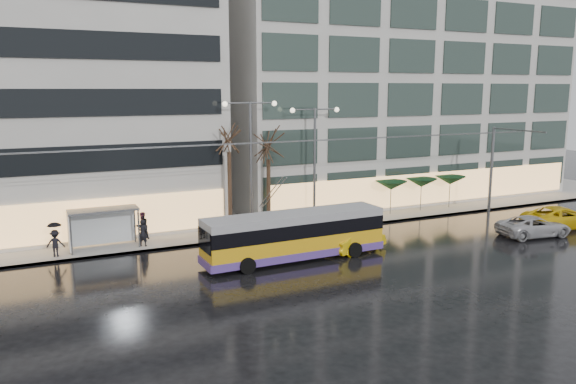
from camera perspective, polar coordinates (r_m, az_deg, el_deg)
ground at (r=29.67m, az=0.44°, el=-9.25°), size 140.00×140.00×0.00m
sidewalk at (r=42.80m, az=-5.30°, el=-3.01°), size 80.00×10.00×0.15m
kerb at (r=38.32m, az=-2.75°, el=-4.58°), size 80.00×0.10×0.15m
building_right at (r=54.10m, az=10.16°, el=13.09°), size 32.00×14.00×25.00m
trolleybus at (r=33.18m, az=0.66°, el=-4.58°), size 11.15×4.40×5.15m
catenary at (r=36.07m, az=-3.59°, el=1.26°), size 42.24×5.12×7.00m
bus_shelter at (r=36.93m, az=-18.85°, el=-2.70°), size 4.20×1.60×2.51m
street_lamp_near at (r=38.84m, az=-3.82°, el=4.50°), size 3.96×0.36×9.03m
street_lamp_far at (r=40.96m, az=2.73°, el=4.43°), size 3.96×0.36×8.53m
tree_a at (r=38.41m, az=-6.04°, el=6.04°), size 3.20×3.20×8.40m
tree_b at (r=39.74m, az=-2.02°, el=5.24°), size 3.20×3.20×7.70m
parasol_a at (r=45.25m, az=10.43°, el=0.66°), size 2.50×2.50×2.65m
parasol_b at (r=47.04m, az=13.40°, el=0.92°), size 2.50×2.50×2.65m
parasol_c at (r=48.96m, az=16.15°, el=1.15°), size 2.50×2.50×2.65m
taxi_b at (r=35.41m, az=6.91°, el=-4.84°), size 4.57×2.76×1.42m
taxi_c at (r=45.30m, az=26.01°, el=-2.33°), size 6.04×3.18×1.62m
sedan_silver at (r=42.12m, az=23.70°, el=-3.19°), size 5.40×3.09×1.42m
pedestrian_a at (r=36.64m, az=-14.59°, el=-3.17°), size 1.28×1.29×2.19m
pedestrian_b at (r=38.39m, az=-14.59°, el=-3.34°), size 1.08×0.96×1.85m
pedestrian_c at (r=36.13m, az=-22.59°, el=-4.37°), size 1.17×1.00×2.11m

